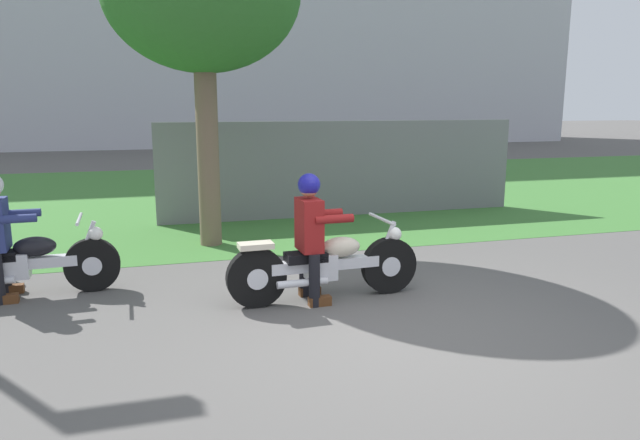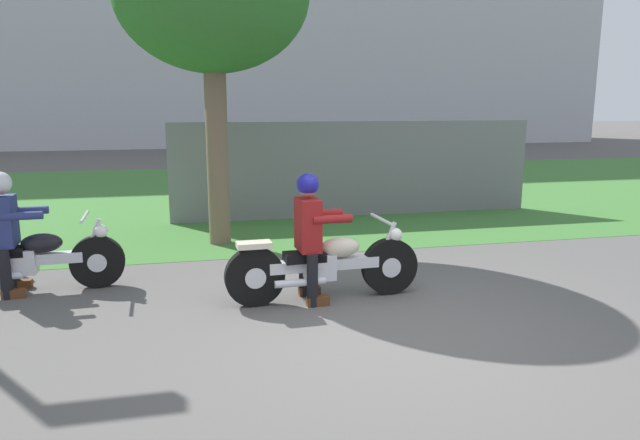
# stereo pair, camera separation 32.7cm
# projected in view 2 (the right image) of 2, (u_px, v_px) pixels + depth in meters

# --- Properties ---
(ground) EXTENTS (120.00, 120.00, 0.00)m
(ground) POSITION_uv_depth(u_px,v_px,m) (400.00, 334.00, 5.45)
(ground) COLOR #565451
(grass_verge) EXTENTS (60.00, 12.00, 0.01)m
(grass_verge) POSITION_uv_depth(u_px,v_px,m) (266.00, 193.00, 14.10)
(grass_verge) COLOR #3D7533
(grass_verge) RESTS_ON ground
(stadium_facade) EXTENTS (49.91, 8.00, 13.68)m
(stadium_facade) POSITION_uv_depth(u_px,v_px,m) (131.00, 11.00, 30.13)
(stadium_facade) COLOR silver
(stadium_facade) RESTS_ON ground
(motorcycle_lead) EXTENTS (2.16, 0.66, 0.88)m
(motorcycle_lead) POSITION_uv_depth(u_px,v_px,m) (325.00, 265.00, 6.34)
(motorcycle_lead) COLOR black
(motorcycle_lead) RESTS_ON ground
(rider_lead) EXTENTS (0.56, 0.48, 1.40)m
(rider_lead) POSITION_uv_depth(u_px,v_px,m) (310.00, 228.00, 6.21)
(rider_lead) COLOR black
(rider_lead) RESTS_ON ground
(motorcycle_follow) EXTENTS (2.12, 0.66, 0.86)m
(motorcycle_follow) POSITION_uv_depth(u_px,v_px,m) (27.00, 260.00, 6.58)
(motorcycle_follow) COLOR black
(motorcycle_follow) RESTS_ON ground
(rider_follow) EXTENTS (0.56, 0.48, 1.39)m
(rider_follow) POSITION_uv_depth(u_px,v_px,m) (6.00, 224.00, 6.45)
(rider_follow) COLOR black
(rider_follow) RESTS_ON ground
(fence_segment) EXTENTS (7.00, 0.06, 1.80)m
(fence_segment) POSITION_uv_depth(u_px,v_px,m) (358.00, 169.00, 11.06)
(fence_segment) COLOR slate
(fence_segment) RESTS_ON ground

